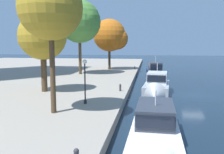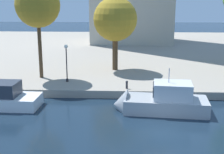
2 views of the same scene
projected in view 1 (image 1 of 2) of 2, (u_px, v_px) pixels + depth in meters
name	position (u px, v px, depth m)	size (l,w,h in m)	color
ground_plane	(194.00, 95.00, 29.44)	(220.00, 220.00, 0.00)	#142333
motor_yacht_0	(155.00, 136.00, 14.76)	(10.32, 3.19, 4.32)	white
motor_yacht_1	(156.00, 88.00, 30.14)	(8.26, 3.63, 4.84)	#9EA3A8
motor_yacht_2	(156.00, 73.00, 45.18)	(11.03, 3.48, 4.90)	navy
mooring_bollard_0	(135.00, 68.00, 52.17)	(0.27, 0.27, 0.72)	#2D2D33
mooring_bollard_1	(120.00, 87.00, 28.01)	(0.24, 0.24, 0.82)	#2D2D33
lamp_post	(85.00, 76.00, 21.80)	(0.41, 0.41, 4.00)	black
tree_0	(112.00, 36.00, 51.39)	(6.82, 7.34, 10.63)	#4C3823
tree_1	(48.00, 6.00, 17.93)	(4.84, 4.84, 10.56)	#4C3823
tree_2	(79.00, 22.00, 43.00)	(7.50, 7.50, 13.06)	#4C3823
tree_3	(40.00, 37.00, 27.00)	(5.34, 5.53, 8.94)	#4C3823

